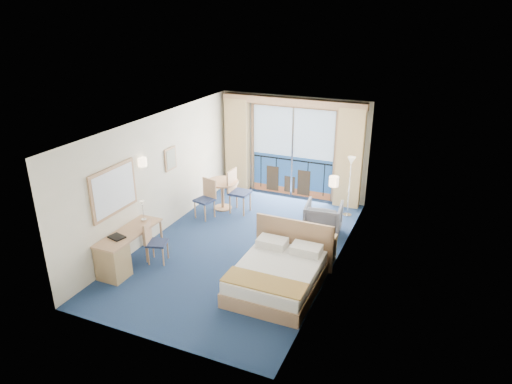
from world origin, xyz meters
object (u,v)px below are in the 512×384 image
(desk_chair, at_px, (153,240))
(table_chair_b, at_px, (207,196))
(nightstand, at_px, (324,249))
(desk, at_px, (117,256))
(floor_lamp, at_px, (351,172))
(bed, at_px, (278,274))
(armchair, at_px, (323,218))
(round_table, at_px, (222,188))
(table_chair_a, at_px, (237,189))

(desk_chair, height_order, table_chair_b, table_chair_b)
(nightstand, bearing_deg, desk, -149.51)
(table_chair_b, bearing_deg, floor_lamp, 38.02)
(bed, relative_size, desk_chair, 2.14)
(armchair, xyz_separation_m, desk, (-3.14, -3.24, 0.03))
(armchair, distance_m, round_table, 2.75)
(desk_chair, relative_size, table_chair_a, 0.81)
(round_table, relative_size, table_chair_a, 0.75)
(bed, bearing_deg, table_chair_b, 140.73)
(floor_lamp, relative_size, table_chair_b, 1.59)
(table_chair_b, bearing_deg, round_table, 92.11)
(table_chair_a, xyz_separation_m, table_chair_b, (-0.54, -0.56, -0.08))
(armchair, bearing_deg, desk, 39.28)
(desk_chair, xyz_separation_m, table_chair_a, (0.47, 2.87, 0.12))
(nightstand, height_order, desk_chair, desk_chair)
(desk, bearing_deg, desk_chair, 62.35)
(bed, xyz_separation_m, desk, (-2.98, -0.79, 0.12))
(desk, height_order, table_chair_b, table_chair_b)
(desk_chair, xyz_separation_m, round_table, (0.06, 2.90, 0.07))
(armchair, relative_size, floor_lamp, 0.54)
(round_table, height_order, table_chair_b, table_chair_b)
(floor_lamp, relative_size, desk_chair, 1.73)
(bed, distance_m, floor_lamp, 3.74)
(desk_chair, bearing_deg, table_chair_a, -25.99)
(round_table, xyz_separation_m, table_chair_a, (0.41, -0.03, 0.05))
(floor_lamp, bearing_deg, bed, -97.32)
(nightstand, xyz_separation_m, table_chair_b, (-3.20, 0.94, 0.26))
(nightstand, xyz_separation_m, floor_lamp, (-0.05, 2.35, 0.87))
(nightstand, relative_size, armchair, 0.69)
(floor_lamp, bearing_deg, table_chair_a, -162.01)
(floor_lamp, height_order, table_chair_a, floor_lamp)
(bed, height_order, armchair, bed)
(bed, height_order, table_chair_b, bed)
(armchair, distance_m, table_chair_b, 2.87)
(table_chair_a, bearing_deg, desk, 168.11)
(armchair, xyz_separation_m, round_table, (-2.73, 0.35, 0.19))
(round_table, bearing_deg, desk, -96.63)
(bed, distance_m, round_table, 3.80)
(table_chair_b, bearing_deg, nightstand, -2.39)
(armchair, distance_m, table_chair_a, 2.35)
(nightstand, bearing_deg, table_chair_b, 163.68)
(table_chair_b, bearing_deg, desk_chair, -74.39)
(desk, distance_m, table_chair_a, 3.65)
(bed, distance_m, armchair, 2.45)
(nightstand, bearing_deg, desk_chair, -156.39)
(floor_lamp, xyz_separation_m, table_chair_a, (-2.62, -0.85, -0.54))
(armchair, distance_m, desk_chair, 3.78)
(armchair, distance_m, floor_lamp, 1.43)
(nightstand, bearing_deg, bed, -111.98)
(desk_chair, distance_m, round_table, 2.90)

